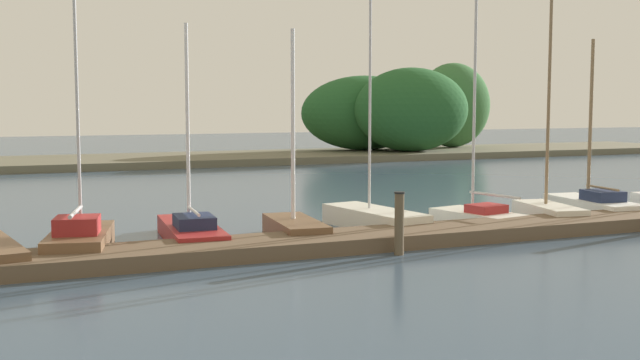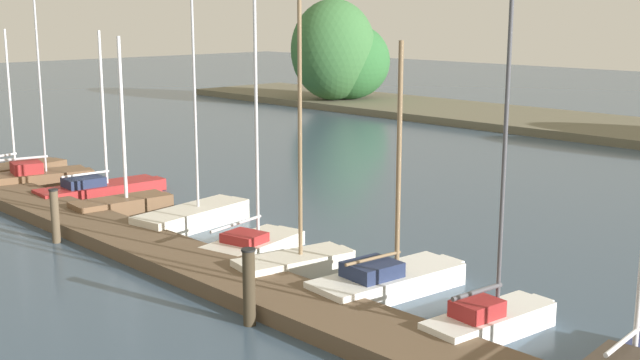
% 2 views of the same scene
% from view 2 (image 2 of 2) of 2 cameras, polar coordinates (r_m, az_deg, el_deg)
% --- Properties ---
extents(dock_pier, '(28.16, 1.80, 0.35)m').
position_cam_2_polar(dock_pier, '(19.56, -9.94, -5.50)').
color(dock_pier, brown).
rests_on(dock_pier, ground).
extents(sailboat_0, '(1.99, 4.28, 5.35)m').
position_cam_2_polar(sailboat_0, '(31.12, -20.88, 0.58)').
color(sailboat_0, brown).
rests_on(sailboat_0, ground).
extents(sailboat_1, '(1.92, 3.50, 6.91)m').
position_cam_2_polar(sailboat_1, '(29.20, -19.06, 0.20)').
color(sailboat_1, brown).
rests_on(sailboat_1, ground).
extents(sailboat_2, '(1.50, 4.31, 5.36)m').
position_cam_2_polar(sailboat_2, '(27.18, -15.16, -0.56)').
color(sailboat_2, maroon).
rests_on(sailboat_2, ground).
extents(sailboat_3, '(1.31, 3.10, 5.26)m').
position_cam_2_polar(sailboat_3, '(24.73, -13.66, -1.63)').
color(sailboat_3, brown).
rests_on(sailboat_3, ground).
extents(sailboat_4, '(1.73, 3.86, 7.45)m').
position_cam_2_polar(sailboat_4, '(23.02, -8.76, -2.43)').
color(sailboat_4, silver).
rests_on(sailboat_4, ground).
extents(sailboat_5, '(1.78, 3.11, 6.98)m').
position_cam_2_polar(sailboat_5, '(20.38, -4.61, -4.24)').
color(sailboat_5, silver).
rests_on(sailboat_5, ground).
extents(sailboat_6, '(1.50, 2.99, 7.23)m').
position_cam_2_polar(sailboat_6, '(18.51, -1.57, -5.65)').
color(sailboat_6, silver).
rests_on(sailboat_6, ground).
extents(sailboat_7, '(1.59, 3.91, 5.37)m').
position_cam_2_polar(sailboat_7, '(17.49, 5.02, -6.90)').
color(sailboat_7, white).
rests_on(sailboat_7, ground).
extents(sailboat_8, '(1.19, 3.09, 6.49)m').
position_cam_2_polar(sailboat_8, '(15.56, 12.07, -9.44)').
color(sailboat_8, white).
rests_on(sailboat_8, ground).
extents(mooring_piling_1, '(0.25, 0.25, 1.44)m').
position_cam_2_polar(mooring_piling_1, '(22.12, -18.22, -2.42)').
color(mooring_piling_1, brown).
rests_on(mooring_piling_1, ground).
extents(mooring_piling_2, '(0.28, 0.28, 1.53)m').
position_cam_2_polar(mooring_piling_2, '(15.62, -5.04, -7.54)').
color(mooring_piling_2, '#3D3323').
rests_on(mooring_piling_2, ground).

